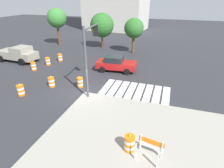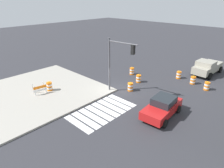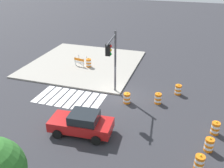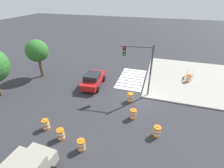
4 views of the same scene
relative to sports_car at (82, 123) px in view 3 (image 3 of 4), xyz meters
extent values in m
plane|color=#2D2D33|center=(-0.98, -5.90, -0.81)|extent=(120.00, 120.00, 0.00)
cube|color=#9E998E|center=(5.02, -11.90, -0.74)|extent=(12.00, 12.00, 0.15)
cube|color=silver|center=(0.40, -4.10, -0.80)|extent=(0.60, 3.20, 0.02)
cube|color=silver|center=(1.15, -4.10, -0.80)|extent=(0.60, 3.20, 0.02)
cube|color=silver|center=(1.90, -4.10, -0.80)|extent=(0.60, 3.20, 0.02)
cube|color=silver|center=(2.65, -4.10, -0.80)|extent=(0.60, 3.20, 0.02)
cube|color=silver|center=(3.40, -4.10, -0.80)|extent=(0.60, 3.20, 0.02)
cube|color=silver|center=(4.15, -4.10, -0.80)|extent=(0.60, 3.20, 0.02)
cube|color=silver|center=(4.90, -4.10, -0.80)|extent=(0.60, 3.20, 0.02)
cube|color=silver|center=(5.65, -4.10, -0.80)|extent=(0.60, 3.20, 0.02)
cube|color=red|center=(0.06, 0.00, -0.13)|extent=(4.42, 2.14, 0.70)
cube|color=#1E2328|center=(-0.19, -0.01, 0.52)|extent=(2.01, 1.73, 0.60)
cylinder|color=black|center=(1.34, 1.05, -0.48)|extent=(0.68, 0.29, 0.66)
cylinder|color=black|center=(1.47, -0.85, -0.48)|extent=(0.68, 0.29, 0.66)
cylinder|color=black|center=(-1.36, 0.86, -0.48)|extent=(0.68, 0.29, 0.66)
cylinder|color=black|center=(-1.22, -1.04, -0.48)|extent=(0.68, 0.29, 0.66)
cylinder|color=orange|center=(-7.73, 0.98, -0.72)|extent=(0.56, 0.56, 0.18)
cylinder|color=white|center=(-7.73, 0.98, -0.54)|extent=(0.56, 0.56, 0.18)
cylinder|color=orange|center=(-7.73, 0.98, -0.36)|extent=(0.56, 0.56, 0.18)
cylinder|color=white|center=(-7.73, 0.98, -0.18)|extent=(0.56, 0.56, 0.18)
cylinder|color=orange|center=(-7.73, 0.98, 0.00)|extent=(0.56, 0.56, 0.18)
sphere|color=yellow|center=(-7.73, 0.98, 0.15)|extent=(0.12, 0.12, 0.12)
cylinder|color=orange|center=(-4.40, -5.63, -0.72)|extent=(0.56, 0.56, 0.18)
cylinder|color=white|center=(-4.40, -5.63, -0.54)|extent=(0.56, 0.56, 0.18)
cylinder|color=orange|center=(-4.40, -5.63, -0.36)|extent=(0.56, 0.56, 0.18)
cylinder|color=white|center=(-4.40, -5.63, -0.18)|extent=(0.56, 0.56, 0.18)
cylinder|color=orange|center=(-4.40, -5.63, 0.00)|extent=(0.56, 0.56, 0.18)
sphere|color=yellow|center=(-4.40, -5.63, 0.15)|extent=(0.12, 0.12, 0.12)
cylinder|color=orange|center=(-5.88, -7.77, -0.72)|extent=(0.56, 0.56, 0.18)
cylinder|color=white|center=(-5.88, -7.77, -0.54)|extent=(0.56, 0.56, 0.18)
cylinder|color=orange|center=(-5.88, -7.77, -0.36)|extent=(0.56, 0.56, 0.18)
cylinder|color=white|center=(-5.88, -7.77, -0.18)|extent=(0.56, 0.56, 0.18)
cylinder|color=orange|center=(-5.88, -7.77, 0.00)|extent=(0.56, 0.56, 0.18)
sphere|color=yellow|center=(-5.88, -7.77, 0.15)|extent=(0.12, 0.12, 0.12)
cylinder|color=orange|center=(-1.91, -4.88, -0.72)|extent=(0.56, 0.56, 0.18)
cylinder|color=white|center=(-1.91, -4.88, -0.54)|extent=(0.56, 0.56, 0.18)
cylinder|color=orange|center=(-1.91, -4.88, -0.36)|extent=(0.56, 0.56, 0.18)
cylinder|color=white|center=(-1.91, -4.88, -0.18)|extent=(0.56, 0.56, 0.18)
cylinder|color=orange|center=(-1.91, -4.88, 0.00)|extent=(0.56, 0.56, 0.18)
sphere|color=yellow|center=(-1.91, -4.88, 0.15)|extent=(0.12, 0.12, 0.12)
cylinder|color=orange|center=(-8.30, -0.77, -0.72)|extent=(0.56, 0.56, 0.18)
cylinder|color=white|center=(-8.30, -0.77, -0.54)|extent=(0.56, 0.56, 0.18)
cylinder|color=orange|center=(-8.30, -0.77, -0.36)|extent=(0.56, 0.56, 0.18)
cylinder|color=white|center=(-8.30, -0.77, -0.18)|extent=(0.56, 0.56, 0.18)
cylinder|color=orange|center=(-8.30, -0.77, 0.00)|extent=(0.56, 0.56, 0.18)
sphere|color=yellow|center=(-8.30, -0.77, 0.15)|extent=(0.12, 0.12, 0.12)
cylinder|color=orange|center=(-8.76, -2.73, -0.72)|extent=(0.56, 0.56, 0.18)
cylinder|color=white|center=(-8.76, -2.73, -0.54)|extent=(0.56, 0.56, 0.18)
cylinder|color=orange|center=(-8.76, -2.73, -0.36)|extent=(0.56, 0.56, 0.18)
cylinder|color=white|center=(-8.76, -2.73, -0.18)|extent=(0.56, 0.56, 0.18)
cylinder|color=orange|center=(-8.76, -2.73, 0.00)|extent=(0.56, 0.56, 0.18)
sphere|color=yellow|center=(-8.76, -2.73, 0.15)|extent=(0.12, 0.12, 0.12)
cylinder|color=orange|center=(4.08, -10.99, -0.57)|extent=(0.56, 0.56, 0.18)
cylinder|color=white|center=(4.08, -10.99, -0.39)|extent=(0.56, 0.56, 0.18)
cylinder|color=orange|center=(4.08, -10.99, -0.21)|extent=(0.56, 0.56, 0.18)
cylinder|color=white|center=(4.08, -10.99, -0.03)|extent=(0.56, 0.56, 0.18)
cylinder|color=orange|center=(4.08, -10.99, 0.15)|extent=(0.56, 0.56, 0.18)
sphere|color=yellow|center=(4.08, -10.99, 0.30)|extent=(0.12, 0.12, 0.12)
cube|color=silver|center=(4.62, -10.78, -0.16)|extent=(0.08, 0.08, 1.00)
cube|color=silver|center=(4.49, -11.47, -0.16)|extent=(0.08, 0.08, 1.00)
cube|color=silver|center=(5.71, -10.99, -0.16)|extent=(0.08, 0.08, 1.00)
cube|color=silver|center=(5.58, -11.67, -0.16)|extent=(0.08, 0.08, 1.00)
cube|color=orange|center=(5.17, -10.86, 0.09)|extent=(1.28, 0.28, 0.28)
cube|color=white|center=(5.17, -10.86, -0.21)|extent=(1.28, 0.28, 0.20)
cylinder|color=#4C4C51|center=(-0.38, -6.50, 2.09)|extent=(0.18, 0.18, 5.50)
cylinder|color=#4C4C51|center=(-0.54, -4.91, 4.54)|extent=(0.43, 3.20, 0.12)
cube|color=black|center=(-0.64, -3.79, 4.09)|extent=(0.39, 0.31, 0.90)
sphere|color=red|center=(-0.83, -3.81, 4.39)|extent=(0.20, 0.20, 0.20)
sphere|color=#F2A514|center=(-0.83, -3.81, 4.09)|extent=(0.20, 0.20, 0.20)
sphere|color=green|center=(-0.83, -3.81, 3.79)|extent=(0.20, 0.20, 0.20)
camera|label=1|loc=(5.40, -17.94, 6.61)|focal=28.84mm
camera|label=2|loc=(13.06, 6.54, 8.31)|focal=31.11mm
camera|label=3|loc=(-6.24, 12.66, 9.94)|focal=39.76mm
camera|label=4|loc=(-15.67, -7.08, 9.15)|focal=26.20mm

